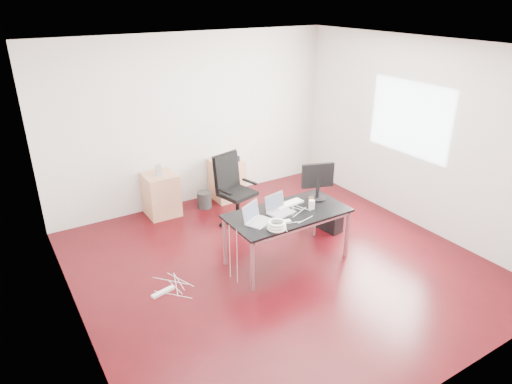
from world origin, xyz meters
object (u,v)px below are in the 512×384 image
filing_cabinet_right (227,180)px  filing_cabinet_left (161,194)px  pc_tower (328,216)px  desk (287,216)px  office_chair (233,186)px

filing_cabinet_right → filing_cabinet_left: bearing=180.0°
filing_cabinet_left → pc_tower: size_ratio=1.56×
pc_tower → filing_cabinet_right: bearing=105.6°
desk → pc_tower: 1.22m
filing_cabinet_right → pc_tower: filing_cabinet_right is taller
desk → office_chair: bearing=91.4°
office_chair → filing_cabinet_right: (0.33, 0.83, -0.26)m
desk → office_chair: office_chair is taller
office_chair → filing_cabinet_left: office_chair is taller
filing_cabinet_left → filing_cabinet_right: (1.20, 0.00, 0.00)m
office_chair → filing_cabinet_right: 0.93m
desk → office_chair: size_ratio=1.48×
desk → filing_cabinet_right: (0.29, 2.22, -0.33)m
office_chair → pc_tower: office_chair is taller
office_chair → pc_tower: 1.53m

